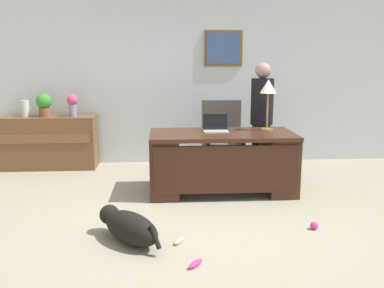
% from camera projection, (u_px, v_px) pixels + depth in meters
% --- Properties ---
extents(ground_plane, '(12.00, 12.00, 0.00)m').
position_uv_depth(ground_plane, '(200.00, 214.00, 4.79)').
color(ground_plane, '#9E937F').
extents(back_wall, '(7.00, 0.16, 2.70)m').
position_uv_depth(back_wall, '(188.00, 82.00, 7.07)').
color(back_wall, silver).
rests_on(back_wall, ground_plane).
extents(desk, '(1.86, 0.90, 0.79)m').
position_uv_depth(desk, '(222.00, 160.00, 5.50)').
color(desk, '#422316').
rests_on(desk, ground_plane).
extents(credenza, '(1.48, 0.50, 0.83)m').
position_uv_depth(credenza, '(49.00, 142.00, 6.77)').
color(credenza, brown).
rests_on(credenza, ground_plane).
extents(armchair, '(0.60, 0.59, 1.11)m').
position_uv_depth(armchair, '(222.00, 141.00, 6.48)').
color(armchair, '#564C47').
rests_on(armchair, ground_plane).
extents(person_standing, '(0.32, 0.32, 1.68)m').
position_uv_depth(person_standing, '(262.00, 120.00, 6.07)').
color(person_standing, '#262323').
rests_on(person_standing, ground_plane).
extents(dog_lying, '(0.69, 0.73, 0.30)m').
position_uv_depth(dog_lying, '(129.00, 227.00, 4.03)').
color(dog_lying, black).
rests_on(dog_lying, ground_plane).
extents(laptop, '(0.32, 0.22, 0.23)m').
position_uv_depth(laptop, '(215.00, 127.00, 5.54)').
color(laptop, '#B2B5BA').
rests_on(laptop, desk).
extents(desk_lamp, '(0.22, 0.22, 0.67)m').
position_uv_depth(desk_lamp, '(268.00, 90.00, 5.55)').
color(desk_lamp, '#9E8447').
rests_on(desk_lamp, desk).
extents(vase_with_flowers, '(0.17, 0.17, 0.34)m').
position_uv_depth(vase_with_flowers, '(72.00, 104.00, 6.67)').
color(vase_with_flowers, '#9287AD').
rests_on(vase_with_flowers, credenza).
extents(vase_empty, '(0.12, 0.12, 0.26)m').
position_uv_depth(vase_empty, '(25.00, 109.00, 6.64)').
color(vase_empty, silver).
rests_on(vase_empty, credenza).
extents(potted_plant, '(0.24, 0.24, 0.36)m').
position_uv_depth(potted_plant, '(44.00, 104.00, 6.64)').
color(potted_plant, brown).
rests_on(potted_plant, credenza).
extents(dog_toy_ball, '(0.08, 0.08, 0.08)m').
position_uv_depth(dog_toy_ball, '(314.00, 226.00, 4.35)').
color(dog_toy_ball, '#D8338C').
rests_on(dog_toy_ball, ground_plane).
extents(dog_toy_bone, '(0.13, 0.17, 0.05)m').
position_uv_depth(dog_toy_bone, '(179.00, 240.00, 4.03)').
color(dog_toy_bone, beige).
rests_on(dog_toy_bone, ground_plane).
extents(dog_toy_plush, '(0.16, 0.18, 0.05)m').
position_uv_depth(dog_toy_plush, '(196.00, 264.00, 3.57)').
color(dog_toy_plush, '#D8338C').
rests_on(dog_toy_plush, ground_plane).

